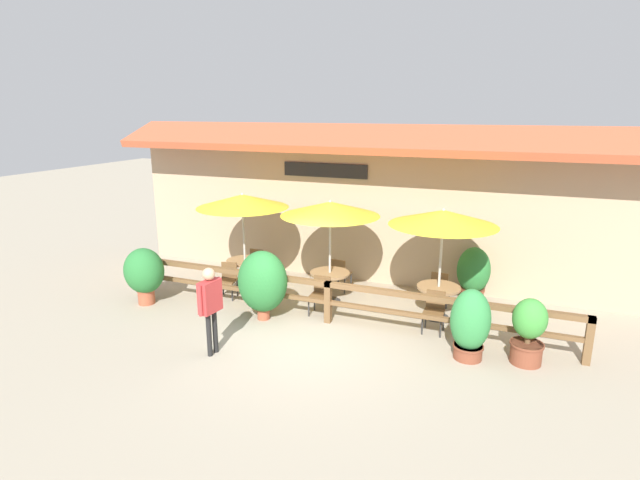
# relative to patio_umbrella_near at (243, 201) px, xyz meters

# --- Properties ---
(ground_plane) EXTENTS (60.00, 60.00, 0.00)m
(ground_plane) POSITION_rel_patio_umbrella_near_xyz_m (2.83, -2.35, -2.33)
(ground_plane) COLOR #9E937F
(building_facade) EXTENTS (14.28, 1.49, 4.23)m
(building_facade) POSITION_rel_patio_umbrella_near_xyz_m (2.83, 1.75, -0.16)
(building_facade) COLOR tan
(building_facade) RESTS_ON ground
(patio_railing) EXTENTS (10.40, 0.14, 0.95)m
(patio_railing) POSITION_rel_patio_umbrella_near_xyz_m (2.83, -1.30, -1.63)
(patio_railing) COLOR brown
(patio_railing) RESTS_ON ground
(patio_umbrella_near) EXTENTS (2.36, 2.36, 2.53)m
(patio_umbrella_near) POSITION_rel_patio_umbrella_near_xyz_m (0.00, 0.00, 0.00)
(patio_umbrella_near) COLOR #B7B2A8
(patio_umbrella_near) RESTS_ON ground
(dining_table_near) EXTENTS (0.97, 0.97, 0.75)m
(dining_table_near) POSITION_rel_patio_umbrella_near_xyz_m (-0.00, -0.00, -1.72)
(dining_table_near) COLOR olive
(dining_table_near) RESTS_ON ground
(chair_near_streetside) EXTENTS (0.50, 0.50, 0.87)m
(chair_near_streetside) POSITION_rel_patio_umbrella_near_xyz_m (-0.05, -0.78, -1.83)
(chair_near_streetside) COLOR brown
(chair_near_streetside) RESTS_ON ground
(chair_near_wallside) EXTENTS (0.44, 0.44, 0.87)m
(chair_near_wallside) POSITION_rel_patio_umbrella_near_xyz_m (-0.01, 0.78, -1.83)
(chair_near_wallside) COLOR brown
(chair_near_wallside) RESTS_ON ground
(patio_umbrella_middle) EXTENTS (2.36, 2.36, 2.53)m
(patio_umbrella_middle) POSITION_rel_patio_umbrella_near_xyz_m (2.43, -0.13, 0.00)
(patio_umbrella_middle) COLOR #B7B2A8
(patio_umbrella_middle) RESTS_ON ground
(dining_table_middle) EXTENTS (0.97, 0.97, 0.75)m
(dining_table_middle) POSITION_rel_patio_umbrella_near_xyz_m (2.43, -0.13, -1.72)
(dining_table_middle) COLOR olive
(dining_table_middle) RESTS_ON ground
(chair_middle_streetside) EXTENTS (0.43, 0.43, 0.87)m
(chair_middle_streetside) POSITION_rel_patio_umbrella_near_xyz_m (2.49, -0.90, -1.83)
(chair_middle_streetside) COLOR brown
(chair_middle_streetside) RESTS_ON ground
(chair_middle_wallside) EXTENTS (0.47, 0.47, 0.87)m
(chair_middle_wallside) POSITION_rel_patio_umbrella_near_xyz_m (2.43, 0.65, -1.83)
(chair_middle_wallside) COLOR brown
(chair_middle_wallside) RESTS_ON ground
(patio_umbrella_far) EXTENTS (2.36, 2.36, 2.53)m
(patio_umbrella_far) POSITION_rel_patio_umbrella_near_xyz_m (5.05, -0.17, 0.00)
(patio_umbrella_far) COLOR #B7B2A8
(patio_umbrella_far) RESTS_ON ground
(dining_table_far) EXTENTS (0.97, 0.97, 0.75)m
(dining_table_far) POSITION_rel_patio_umbrella_near_xyz_m (5.05, -0.17, -1.72)
(dining_table_far) COLOR olive
(dining_table_far) RESTS_ON ground
(chair_far_streetside) EXTENTS (0.43, 0.43, 0.87)m
(chair_far_streetside) POSITION_rel_patio_umbrella_near_xyz_m (5.09, -0.91, -1.83)
(chair_far_streetside) COLOR brown
(chair_far_streetside) RESTS_ON ground
(chair_far_wallside) EXTENTS (0.43, 0.43, 0.87)m
(chair_far_wallside) POSITION_rel_patio_umbrella_near_xyz_m (4.98, 0.58, -1.83)
(chair_far_wallside) COLOR brown
(chair_far_wallside) RESTS_ON ground
(potted_plant_tall_tropical) EXTENTS (1.12, 1.01, 1.59)m
(potted_plant_tall_tropical) POSITION_rel_patio_umbrella_near_xyz_m (1.41, -1.66, -1.45)
(potted_plant_tall_tropical) COLOR #9E4C33
(potted_plant_tall_tropical) RESTS_ON ground
(potted_plant_entrance_palm) EXTENTS (0.62, 0.61, 1.27)m
(potted_plant_entrance_palm) POSITION_rel_patio_umbrella_near_xyz_m (6.91, -1.66, -1.67)
(potted_plant_entrance_palm) COLOR brown
(potted_plant_entrance_palm) RESTS_ON ground
(potted_plant_broad_leaf) EXTENTS (0.74, 0.67, 1.39)m
(potted_plant_broad_leaf) POSITION_rel_patio_umbrella_near_xyz_m (5.89, -1.88, -1.62)
(potted_plant_broad_leaf) COLOR brown
(potted_plant_broad_leaf) RESTS_ON ground
(potted_plant_small_flowering) EXTENTS (0.98, 0.88, 1.39)m
(potted_plant_small_flowering) POSITION_rel_patio_umbrella_near_xyz_m (-1.67, -1.90, -1.53)
(potted_plant_small_flowering) COLOR #9E4C33
(potted_plant_small_flowering) RESTS_ON ground
(potted_plant_corner_fern) EXTENTS (0.80, 0.72, 1.37)m
(potted_plant_corner_fern) POSITION_rel_patio_umbrella_near_xyz_m (5.68, 1.20, -1.62)
(potted_plant_corner_fern) COLOR brown
(potted_plant_corner_fern) RESTS_ON ground
(pedestrian) EXTENTS (0.27, 0.61, 1.75)m
(pedestrian) POSITION_rel_patio_umbrella_near_xyz_m (1.28, -3.51, -1.20)
(pedestrian) COLOR black
(pedestrian) RESTS_ON ground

